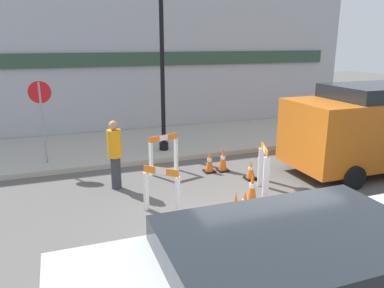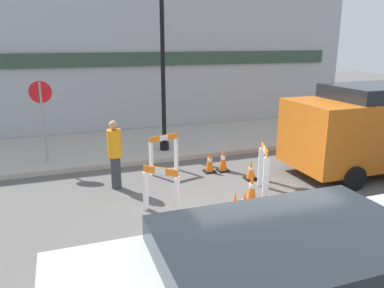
# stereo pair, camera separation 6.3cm
# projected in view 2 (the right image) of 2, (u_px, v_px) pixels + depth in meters

# --- Properties ---
(ground_plane) EXTENTS (60.00, 60.00, 0.00)m
(ground_plane) POSITION_uv_depth(u_px,v_px,m) (242.00, 233.00, 6.99)
(ground_plane) COLOR #565451
(sidewalk_slab) EXTENTS (18.00, 3.98, 0.15)m
(sidewalk_slab) POSITION_uv_depth(u_px,v_px,m) (156.00, 143.00, 12.87)
(sidewalk_slab) COLOR #ADA89E
(sidewalk_slab) RESTS_ON ground_plane
(storefront_facade) EXTENTS (18.00, 0.22, 5.50)m
(storefront_facade) POSITION_uv_depth(u_px,v_px,m) (140.00, 60.00, 14.03)
(storefront_facade) COLOR #A3A8B2
(storefront_facade) RESTS_ON ground_plane
(streetlamp_post) EXTENTS (0.44, 0.44, 5.10)m
(streetlamp_post) POSITION_uv_depth(u_px,v_px,m) (162.00, 42.00, 10.92)
(streetlamp_post) COLOR black
(streetlamp_post) RESTS_ON sidewalk_slab
(stop_sign) EXTENTS (0.60, 0.10, 2.28)m
(stop_sign) POSITION_uv_depth(u_px,v_px,m) (42.00, 109.00, 10.16)
(stop_sign) COLOR gray
(stop_sign) RESTS_ON sidewalk_slab
(barricade_0) EXTENTS (0.85, 0.35, 1.04)m
(barricade_0) POSITION_uv_depth(u_px,v_px,m) (164.00, 152.00, 10.06)
(barricade_0) COLOR white
(barricade_0) RESTS_ON ground_plane
(barricade_1) EXTENTS (0.67, 0.64, 0.99)m
(barricade_1) POSITION_uv_depth(u_px,v_px,m) (161.00, 189.00, 7.67)
(barricade_1) COLOR white
(barricade_1) RESTS_ON ground_plane
(barricade_2) EXTENTS (0.40, 0.77, 1.12)m
(barricade_2) POSITION_uv_depth(u_px,v_px,m) (264.00, 168.00, 8.74)
(barricade_2) COLOR white
(barricade_2) RESTS_ON ground_plane
(traffic_cone_0) EXTENTS (0.30, 0.30, 0.60)m
(traffic_cone_0) POSITION_uv_depth(u_px,v_px,m) (210.00, 162.00, 10.15)
(traffic_cone_0) COLOR black
(traffic_cone_0) RESTS_ON ground_plane
(traffic_cone_1) EXTENTS (0.30, 0.30, 0.65)m
(traffic_cone_1) POSITION_uv_depth(u_px,v_px,m) (235.00, 208.00, 7.31)
(traffic_cone_1) COLOR black
(traffic_cone_1) RESTS_ON ground_plane
(traffic_cone_2) EXTENTS (0.30, 0.30, 0.49)m
(traffic_cone_2) POSITION_uv_depth(u_px,v_px,m) (251.00, 171.00, 9.64)
(traffic_cone_2) COLOR black
(traffic_cone_2) RESTS_ON ground_plane
(traffic_cone_3) EXTENTS (0.30, 0.30, 0.48)m
(traffic_cone_3) POSITION_uv_depth(u_px,v_px,m) (244.00, 204.00, 7.70)
(traffic_cone_3) COLOR black
(traffic_cone_3) RESTS_ON ground_plane
(traffic_cone_4) EXTENTS (0.30, 0.30, 0.66)m
(traffic_cone_4) POSITION_uv_depth(u_px,v_px,m) (223.00, 160.00, 10.23)
(traffic_cone_4) COLOR black
(traffic_cone_4) RESTS_ON ground_plane
(traffic_cone_5) EXTENTS (0.30, 0.30, 0.73)m
(traffic_cone_5) POSITION_uv_depth(u_px,v_px,m) (252.00, 189.00, 8.14)
(traffic_cone_5) COLOR black
(traffic_cone_5) RESTS_ON ground_plane
(person_worker) EXTENTS (0.43, 0.43, 1.68)m
(person_worker) POSITION_uv_depth(u_px,v_px,m) (115.00, 152.00, 8.88)
(person_worker) COLOR #33333D
(person_worker) RESTS_ON ground_plane
(work_van) EXTENTS (4.82, 2.17, 2.35)m
(work_van) POSITION_uv_depth(u_px,v_px,m) (376.00, 125.00, 10.03)
(work_van) COLOR #D16619
(work_van) RESTS_ON ground_plane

